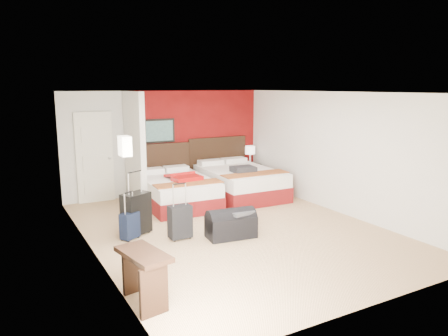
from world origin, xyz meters
TOP-DOWN VIEW (x-y plane):
  - ground at (0.00, 0.00)m, footprint 6.50×6.50m
  - room_walls at (-1.40, 1.42)m, footprint 5.02×6.52m
  - red_accent_panel at (0.75, 3.23)m, footprint 3.50×0.04m
  - partition_wall at (-1.00, 2.61)m, footprint 0.12×1.20m
  - entry_door at (-1.75, 3.20)m, footprint 0.82×0.06m
  - bed_left at (-0.25, 2.02)m, footprint 1.53×2.10m
  - bed_right at (1.38, 2.03)m, footprint 1.61×2.25m
  - red_suitcase_open at (-0.15, 1.92)m, footprint 0.64×0.85m
  - jacket_bundle at (1.28, 1.73)m, footprint 0.56×0.46m
  - nightstand at (2.17, 2.85)m, footprint 0.45×0.45m
  - table_lamp at (2.17, 2.85)m, footprint 0.29×0.29m
  - suitcase_black at (-1.64, 0.60)m, footprint 0.57×0.48m
  - suitcase_charcoal at (-1.05, 0.01)m, footprint 0.38×0.24m
  - suitcase_navy at (-1.82, 0.41)m, footprint 0.37×0.33m
  - duffel_bag at (-0.24, -0.34)m, footprint 0.88×0.54m
  - jacket_draped at (-0.09, -0.39)m, footprint 0.46×0.40m
  - desk at (-2.31, -1.85)m, footprint 0.53×0.85m

SIDE VIEW (x-z plane):
  - ground at x=0.00m, z-range 0.00..0.00m
  - duffel_bag at x=-0.24m, z-range 0.00..0.42m
  - suitcase_navy at x=-1.82m, z-range 0.00..0.44m
  - suitcase_charcoal at x=-1.05m, z-range 0.00..0.56m
  - nightstand at x=2.17m, z-range 0.00..0.60m
  - bed_left at x=-0.25m, z-range 0.00..0.61m
  - bed_right at x=1.38m, z-range 0.00..0.66m
  - desk at x=-2.31m, z-range 0.00..0.66m
  - suitcase_black at x=-1.64m, z-range 0.00..0.73m
  - jacket_draped at x=-0.09m, z-range 0.42..0.48m
  - red_suitcase_open at x=-0.15m, z-range 0.61..0.71m
  - jacket_bundle at x=1.28m, z-range 0.66..0.78m
  - table_lamp at x=2.17m, z-range 0.60..1.06m
  - entry_door at x=-1.75m, z-range 0.00..2.05m
  - red_accent_panel at x=0.75m, z-range 0.00..2.50m
  - partition_wall at x=-1.00m, z-range 0.00..2.50m
  - room_walls at x=-1.40m, z-range 0.01..2.51m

